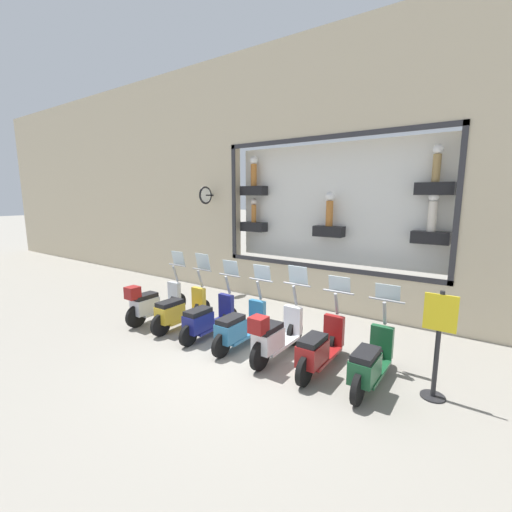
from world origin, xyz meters
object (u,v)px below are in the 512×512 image
object	(u,v)px
scooter_navy_4	(207,319)
scooter_red_1	(319,348)
scooter_yellow_5	(179,310)
scooter_green_0	(370,362)
scooter_teal_3	(239,327)
scooter_white_2	(275,335)
shop_sign_post	(438,341)
scooter_silver_6	(153,302)

from	to	relation	value
scooter_navy_4	scooter_red_1	bearing A→B (deg)	-89.91
scooter_red_1	scooter_yellow_5	distance (m)	3.51
scooter_green_0	scooter_yellow_5	size ratio (longest dim) A/B	1.00
scooter_green_0	scooter_teal_3	xyz separation A→B (m)	(-0.00, 2.63, -0.00)
scooter_white_2	scooter_navy_4	size ratio (longest dim) A/B	1.01
scooter_green_0	scooter_navy_4	xyz separation A→B (m)	(-0.00, 3.51, -0.01)
scooter_teal_3	scooter_green_0	bearing A→B (deg)	-89.99
scooter_green_0	scooter_red_1	xyz separation A→B (m)	(0.00, 0.88, 0.01)
scooter_white_2	scooter_navy_4	world-z (taller)	scooter_white_2
scooter_white_2	shop_sign_post	distance (m)	2.69
scooter_navy_4	scooter_white_2	bearing A→B (deg)	-91.63
scooter_white_2	scooter_teal_3	bearing A→B (deg)	86.64
scooter_yellow_5	shop_sign_post	world-z (taller)	shop_sign_post
scooter_green_0	scooter_white_2	size ratio (longest dim) A/B	0.99
scooter_red_1	scooter_silver_6	bearing A→B (deg)	90.74
scooter_white_2	shop_sign_post	xyz separation A→B (m)	(0.32, -2.64, 0.42)
scooter_navy_4	shop_sign_post	xyz separation A→B (m)	(0.27, -4.39, 0.49)
scooter_teal_3	scooter_navy_4	size ratio (longest dim) A/B	1.00
scooter_silver_6	scooter_navy_4	bearing A→B (deg)	-88.29
scooter_red_1	scooter_teal_3	world-z (taller)	scooter_teal_3
scooter_red_1	scooter_navy_4	world-z (taller)	scooter_navy_4
scooter_white_2	scooter_yellow_5	distance (m)	2.63
scooter_red_1	shop_sign_post	size ratio (longest dim) A/B	1.07
scooter_navy_4	scooter_silver_6	size ratio (longest dim) A/B	0.99
scooter_teal_3	scooter_silver_6	size ratio (longest dim) A/B	0.99
scooter_white_2	scooter_teal_3	xyz separation A→B (m)	(0.05, 0.88, -0.06)
scooter_silver_6	shop_sign_post	xyz separation A→B (m)	(0.32, -6.15, 0.43)
scooter_navy_4	shop_sign_post	distance (m)	4.43
scooter_navy_4	scooter_yellow_5	xyz separation A→B (m)	(0.01, 0.88, 0.02)
shop_sign_post	scooter_yellow_5	bearing A→B (deg)	92.86
scooter_red_1	shop_sign_post	xyz separation A→B (m)	(0.27, -1.76, 0.48)
scooter_teal_3	scooter_white_2	bearing A→B (deg)	-93.36
scooter_white_2	scooter_yellow_5	xyz separation A→B (m)	(0.06, 2.63, -0.05)
scooter_teal_3	scooter_navy_4	bearing A→B (deg)	90.10
scooter_yellow_5	scooter_silver_6	size ratio (longest dim) A/B	1.00
shop_sign_post	scooter_navy_4	bearing A→B (deg)	93.51
scooter_teal_3	scooter_silver_6	distance (m)	2.63
scooter_green_0	scooter_yellow_5	xyz separation A→B (m)	(0.00, 4.38, 0.01)
scooter_red_1	scooter_white_2	xyz separation A→B (m)	(-0.05, 0.88, 0.05)
scooter_green_0	scooter_silver_6	xyz separation A→B (m)	(-0.05, 5.26, 0.05)
scooter_white_2	scooter_yellow_5	bearing A→B (deg)	88.78
scooter_yellow_5	scooter_navy_4	bearing A→B (deg)	-90.40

